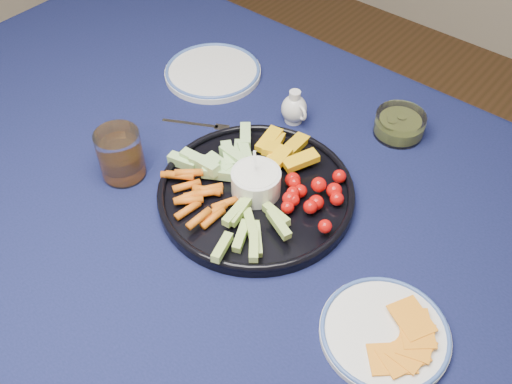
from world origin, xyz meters
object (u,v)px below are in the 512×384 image
Objects in this scene: dining_table at (217,203)px; crudite_platter at (255,189)px; cheese_plate at (385,332)px; juice_tumbler at (121,157)px; pickle_bowl at (399,125)px; side_plate_extra at (213,72)px; creamer_pitcher at (294,109)px.

crudite_platter reaches higher than dining_table.
juice_tumbler is at bearing -178.09° from cheese_plate.
dining_table is 0.15m from crudite_platter.
crudite_platter reaches higher than juice_tumbler.
cheese_plate is at bearing -15.83° from crudite_platter.
pickle_bowl is 0.46m from side_plate_extra.
juice_tumbler is at bearing -128.22° from pickle_bowl.
pickle_bowl reaches higher than cheese_plate.
dining_table is 4.44× the size of crudite_platter.
juice_tumbler is 0.45× the size of side_plate_extra.
creamer_pitcher is 0.23m from pickle_bowl.
creamer_pitcher is 0.74× the size of pickle_bowl.
cheese_plate reaches higher than dining_table.
pickle_bowl is 1.02× the size of juice_tumbler.
crudite_platter is at bearing -109.17° from pickle_bowl.
crudite_platter is at bearing -70.81° from creamer_pitcher.
pickle_bowl is at bearing 51.78° from juice_tumbler.
cheese_plate is at bearing -26.61° from side_plate_extra.
crudite_platter is 0.41m from side_plate_extra.
pickle_bowl is at bearing 57.49° from dining_table.
juice_tumbler is (-0.16, -0.35, 0.01)m from creamer_pitcher.
crudite_platter is 0.36m from pickle_bowl.
creamer_pitcher is at bearing -2.79° from side_plate_extra.
side_plate_extra is at bearing 104.14° from juice_tumbler.
juice_tumbler reaches higher than dining_table.
crudite_platter is 1.84× the size of cheese_plate.
juice_tumbler reaches higher than side_plate_extra.
juice_tumbler is (-0.59, -0.02, 0.03)m from cheese_plate.
dining_table is 15.78× the size of pickle_bowl.
crudite_platter is 0.27m from juice_tumbler.
creamer_pitcher is 0.34× the size of side_plate_extra.
pickle_bowl is (0.22, 0.34, 0.11)m from dining_table.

